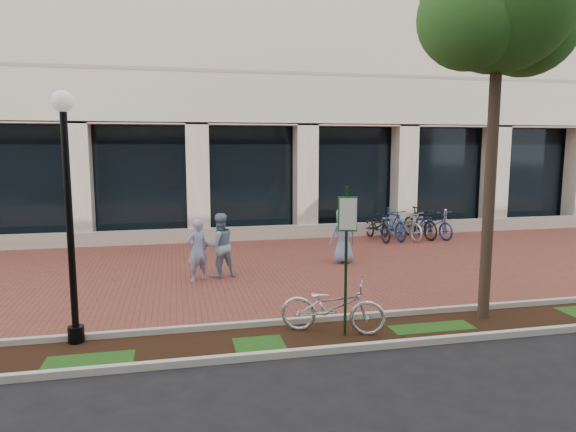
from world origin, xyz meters
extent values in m
plane|color=black|center=(0.00, 0.00, 0.00)|extent=(120.00, 120.00, 0.00)
cube|color=brown|center=(0.00, 0.00, 0.01)|extent=(40.00, 9.00, 0.01)
cube|color=black|center=(0.00, -5.25, 0.01)|extent=(40.00, 1.50, 0.01)
cube|color=#BAB9B0|center=(0.00, -4.50, 0.06)|extent=(40.00, 0.12, 0.12)
cube|color=#BAB9B0|center=(0.00, -6.00, 0.06)|extent=(40.00, 0.12, 0.12)
cube|color=black|center=(0.00, 5.60, 2.10)|extent=(40.00, 0.15, 4.20)
cube|color=beige|center=(0.00, 4.50, 0.25)|extent=(40.00, 0.25, 0.50)
cube|color=beige|center=(0.00, 4.90, 2.10)|extent=(0.80, 0.80, 4.20)
cube|color=#153A1B|center=(0.15, -5.29, 1.37)|extent=(0.05, 0.05, 2.73)
cube|color=#186228|center=(0.15, -5.32, 2.24)|extent=(0.34, 0.02, 0.62)
cube|color=white|center=(0.15, -5.34, 2.24)|extent=(0.30, 0.01, 0.56)
cylinder|color=black|center=(-4.57, -4.60, 0.15)|extent=(0.28, 0.28, 0.30)
cylinder|color=black|center=(-4.57, -4.60, 2.01)|extent=(0.12, 0.12, 4.01)
sphere|color=silver|center=(-4.57, -4.60, 4.16)|extent=(0.36, 0.36, 0.36)
cylinder|color=#483A29|center=(3.17, -4.96, 2.38)|extent=(0.22, 0.22, 4.76)
sphere|color=#245219|center=(3.97, -4.67, 5.78)|extent=(2.03, 2.03, 2.03)
sphere|color=#245219|center=(2.45, -5.18, 5.71)|extent=(1.89, 1.89, 1.89)
imported|color=silver|center=(-0.03, -5.10, 0.51)|extent=(2.04, 1.38, 1.01)
imported|color=#8DA3D3|center=(-2.29, -0.83, 0.80)|extent=(0.69, 0.60, 1.59)
imported|color=#81A0C1|center=(-1.71, -0.60, 0.85)|extent=(0.97, 0.85, 1.70)
imported|color=#7E8EBC|center=(1.97, 0.29, 0.82)|extent=(0.87, 0.63, 1.65)
cylinder|color=#BBBBC0|center=(7.34, 4.00, 0.46)|extent=(0.11, 0.11, 0.91)
sphere|color=#BBBBC0|center=(7.34, 4.00, 0.96)|extent=(0.12, 0.12, 0.12)
imported|color=black|center=(4.38, 3.49, 0.53)|extent=(0.81, 2.04, 1.05)
imported|color=navy|center=(4.93, 3.49, 0.58)|extent=(0.76, 1.99, 1.17)
imported|color=silver|center=(5.48, 3.49, 0.53)|extent=(1.01, 2.09, 1.05)
imported|color=black|center=(6.03, 3.49, 0.58)|extent=(0.95, 2.02, 1.17)
imported|color=navy|center=(6.58, 3.49, 0.53)|extent=(1.20, 2.12, 1.05)
cylinder|color=#BBBBC0|center=(5.48, 3.49, 0.40)|extent=(0.04, 0.04, 0.80)
camera|label=1|loc=(-2.79, -13.81, 3.43)|focal=32.00mm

